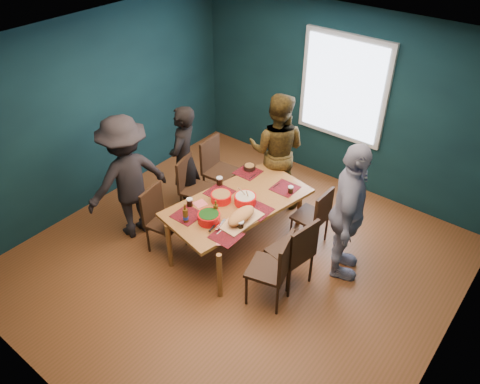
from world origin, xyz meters
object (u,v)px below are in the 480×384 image
(chair_right_far, at_px, (316,214))
(bowl_salad, at_px, (221,197))
(dining_table, at_px, (238,205))
(person_back, at_px, (277,150))
(chair_right_near, at_px, (276,265))
(person_far_left, at_px, (184,159))
(chair_left_mid, at_px, (192,183))
(bowl_herbs, at_px, (209,217))
(cutting_board, at_px, (241,217))
(chair_left_near, at_px, (159,215))
(person_near_left, at_px, (127,178))
(bowl_dumpling, at_px, (245,199))
(chair_right_mid, at_px, (296,250))
(chair_left_far, at_px, (216,165))
(person_right, at_px, (348,214))

(chair_right_far, distance_m, bowl_salad, 1.25)
(dining_table, xyz_separation_m, person_back, (-0.19, 1.13, 0.22))
(chair_right_near, bearing_deg, person_far_left, 145.67)
(chair_right_near, bearing_deg, chair_left_mid, 146.19)
(chair_right_near, height_order, bowl_salad, chair_right_near)
(bowl_herbs, relative_size, cutting_board, 0.39)
(chair_left_near, bearing_deg, dining_table, 31.57)
(person_near_left, distance_m, bowl_herbs, 1.29)
(person_near_left, distance_m, cutting_board, 1.62)
(chair_left_near, height_order, chair_right_near, chair_right_near)
(bowl_salad, bearing_deg, person_far_left, 161.24)
(chair_left_mid, relative_size, cutting_board, 1.31)
(dining_table, relative_size, chair_right_near, 2.08)
(dining_table, distance_m, bowl_salad, 0.25)
(person_back, relative_size, bowl_dumpling, 6.21)
(chair_left_mid, distance_m, cutting_board, 1.30)
(chair_right_far, bearing_deg, chair_right_mid, -74.40)
(bowl_salad, bearing_deg, chair_left_far, 134.52)
(chair_right_near, xyz_separation_m, cutting_board, (-0.67, 0.22, 0.22))
(chair_left_near, relative_size, chair_right_near, 0.94)
(chair_left_far, height_order, bowl_herbs, chair_left_far)
(person_far_left, bearing_deg, person_back, 112.87)
(chair_left_far, bearing_deg, chair_right_near, -36.37)
(chair_right_near, distance_m, person_back, 2.02)
(bowl_herbs, bearing_deg, cutting_board, 38.29)
(bowl_salad, bearing_deg, person_right, 19.39)
(chair_left_far, distance_m, cutting_board, 1.54)
(person_back, xyz_separation_m, bowl_herbs, (0.17, -1.65, -0.09))
(chair_left_mid, xyz_separation_m, person_near_left, (-0.37, -0.79, 0.34))
(bowl_dumpling, relative_size, bowl_herbs, 1.02)
(bowl_herbs, bearing_deg, chair_left_mid, 144.68)
(chair_left_far, relative_size, person_right, 0.54)
(dining_table, xyz_separation_m, chair_left_far, (-0.93, 0.64, -0.08))
(chair_left_far, xyz_separation_m, chair_left_near, (0.17, -1.31, -0.04))
(chair_left_mid, relative_size, person_far_left, 0.57)
(cutting_board, bearing_deg, dining_table, 136.93)
(person_right, height_order, person_near_left, person_right)
(bowl_dumpling, distance_m, bowl_herbs, 0.57)
(bowl_dumpling, bearing_deg, bowl_salad, -151.23)
(person_near_left, bearing_deg, chair_left_far, 177.49)
(person_near_left, height_order, bowl_herbs, person_near_left)
(person_back, bearing_deg, chair_right_mid, 109.84)
(chair_left_mid, height_order, chair_left_near, chair_left_mid)
(chair_right_near, bearing_deg, bowl_dumpling, 132.46)
(dining_table, xyz_separation_m, chair_right_far, (0.79, 0.62, -0.13))
(person_near_left, xyz_separation_m, bowl_dumpling, (1.39, 0.70, -0.10))
(chair_left_far, distance_m, chair_right_far, 1.72)
(bowl_dumpling, bearing_deg, person_far_left, 171.75)
(chair_left_far, bearing_deg, chair_left_near, -87.43)
(dining_table, height_order, chair_left_near, chair_left_near)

